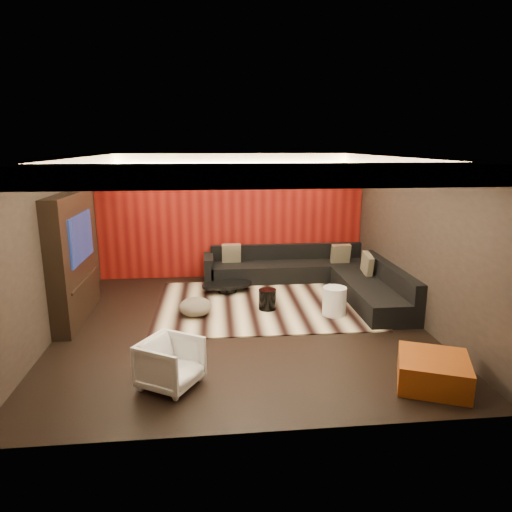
{
  "coord_description": "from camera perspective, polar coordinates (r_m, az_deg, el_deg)",
  "views": [
    {
      "loc": [
        -0.52,
        -7.25,
        3.0
      ],
      "look_at": [
        0.3,
        0.6,
        1.05
      ],
      "focal_mm": 32.0,
      "sensor_mm": 36.0,
      "label": 1
    }
  ],
  "objects": [
    {
      "name": "armchair",
      "position": [
        5.98,
        -10.64,
        -13.05
      ],
      "size": [
        0.93,
        0.92,
        0.62
      ],
      "primitive_type": "imported",
      "rotation": [
        0.0,
        0.0,
        1.03
      ],
      "color": "white",
      "rests_on": "floor"
    },
    {
      "name": "cove_back",
      "position": [
        9.63,
        -2.92,
        11.48
      ],
      "size": [
        4.8,
        0.08,
        0.04
      ],
      "primitive_type": "cube",
      "color": "#FFD899",
      "rests_on": "ground"
    },
    {
      "name": "cove_front",
      "position": [
        4.93,
        0.09,
        9.25
      ],
      "size": [
        4.8,
        0.08,
        0.04
      ],
      "primitive_type": "cube",
      "color": "#FFD899",
      "rests_on": "ground"
    },
    {
      "name": "tv_screen",
      "position": [
        8.29,
        -21.04,
        2.17
      ],
      "size": [
        0.04,
        1.3,
        0.8
      ],
      "primitive_type": "cube",
      "color": "black",
      "rests_on": "ground"
    },
    {
      "name": "tv_surround",
      "position": [
        8.4,
        -21.89,
        -0.2
      ],
      "size": [
        0.3,
        2.0,
        2.2
      ],
      "primitive_type": "cube",
      "color": "black",
      "rests_on": "ground"
    },
    {
      "name": "wall_right",
      "position": [
        8.22,
        19.62,
        1.84
      ],
      "size": [
        0.02,
        6.0,
        2.8
      ],
      "primitive_type": "cube",
      "color": "black",
      "rests_on": "ground"
    },
    {
      "name": "tv_shelf",
      "position": [
        8.46,
        -20.6,
        -2.8
      ],
      "size": [
        0.04,
        1.6,
        0.04
      ],
      "primitive_type": "cube",
      "color": "black",
      "rests_on": "ground"
    },
    {
      "name": "soffit_back",
      "position": [
        9.97,
        -3.03,
        12.08
      ],
      "size": [
        6.0,
        0.6,
        0.22
      ],
      "primitive_type": "cube",
      "color": "silver",
      "rests_on": "ground"
    },
    {
      "name": "coffee_table",
      "position": [
        9.46,
        -3.62,
        -3.95
      ],
      "size": [
        1.26,
        1.26,
        0.18
      ],
      "primitive_type": "cylinder",
      "rotation": [
        0.0,
        0.0,
        0.22
      ],
      "color": "black",
      "rests_on": "rug"
    },
    {
      "name": "cove_right",
      "position": [
        7.81,
        15.96,
        10.43
      ],
      "size": [
        0.08,
        4.8,
        0.04
      ],
      "primitive_type": "cube",
      "color": "#FFD899",
      "rests_on": "ground"
    },
    {
      "name": "red_feature_wall",
      "position": [
        10.35,
        -3.02,
        4.97
      ],
      "size": [
        5.98,
        0.05,
        2.78
      ],
      "primitive_type": "cube",
      "color": "#6B0C0A",
      "rests_on": "ground"
    },
    {
      "name": "striped_pouf",
      "position": [
        8.22,
        -7.57,
        -6.32
      ],
      "size": [
        0.59,
        0.59,
        0.32
      ],
      "primitive_type": "ellipsoid",
      "rotation": [
        0.0,
        0.0,
        0.01
      ],
      "color": "#B5A58C",
      "rests_on": "rug"
    },
    {
      "name": "throw_pillows",
      "position": [
        9.93,
        6.93,
        -0.09
      ],
      "size": [
        2.97,
        1.6,
        0.5
      ],
      "color": "#C3B68F",
      "rests_on": "sectional_sofa"
    },
    {
      "name": "soffit_left",
      "position": [
        7.58,
        -23.09,
        10.46
      ],
      "size": [
        0.6,
        4.8,
        0.22
      ],
      "primitive_type": "cube",
      "color": "silver",
      "rests_on": "ground"
    },
    {
      "name": "floor",
      "position": [
        7.86,
        -1.74,
        -8.63
      ],
      "size": [
        6.0,
        6.0,
        0.02
      ],
      "primitive_type": "cube",
      "color": "black",
      "rests_on": "ground"
    },
    {
      "name": "wall_left",
      "position": [
        7.83,
        -24.37,
        0.84
      ],
      "size": [
        0.02,
        6.0,
        2.8
      ],
      "primitive_type": "cube",
      "color": "black",
      "rests_on": "ground"
    },
    {
      "name": "drum_stool",
      "position": [
        8.44,
        1.43,
        -5.43
      ],
      "size": [
        0.41,
        0.41,
        0.38
      ],
      "primitive_type": "cylinder",
      "rotation": [
        0.0,
        0.0,
        -0.35
      ],
      "color": "black",
      "rests_on": "rug"
    },
    {
      "name": "wall_back",
      "position": [
        10.39,
        -3.03,
        5.0
      ],
      "size": [
        6.0,
        0.02,
        2.8
      ],
      "primitive_type": "cube",
      "color": "black",
      "rests_on": "ground"
    },
    {
      "name": "cove_left",
      "position": [
        7.49,
        -20.5,
        9.97
      ],
      "size": [
        0.08,
        4.8,
        0.04
      ],
      "primitive_type": "cube",
      "color": "#FFD899",
      "rests_on": "ground"
    },
    {
      "name": "ceiling",
      "position": [
        7.27,
        -1.91,
        12.38
      ],
      "size": [
        6.0,
        6.0,
        0.02
      ],
      "primitive_type": "cube",
      "color": "silver",
      "rests_on": "ground"
    },
    {
      "name": "rug",
      "position": [
        8.79,
        0.8,
        -6.01
      ],
      "size": [
        4.03,
        3.05,
        0.02
      ],
      "primitive_type": "cube",
      "rotation": [
        0.0,
        0.0,
        -0.01
      ],
      "color": "beige",
      "rests_on": "floor"
    },
    {
      "name": "soffit_front",
      "position": [
        4.59,
        0.54,
        10.03
      ],
      "size": [
        6.0,
        0.6,
        0.22
      ],
      "primitive_type": "cube",
      "color": "silver",
      "rests_on": "ground"
    },
    {
      "name": "soffit_right",
      "position": [
        7.94,
        18.32,
        10.96
      ],
      "size": [
        0.6,
        4.8,
        0.22
      ],
      "primitive_type": "cube",
      "color": "silver",
      "rests_on": "ground"
    },
    {
      "name": "orange_ottoman",
      "position": [
        6.37,
        21.26,
        -13.3
      ],
      "size": [
        1.11,
        1.11,
        0.38
      ],
      "primitive_type": "cube",
      "rotation": [
        0.0,
        0.0,
        -0.39
      ],
      "color": "#953C13",
      "rests_on": "floor"
    },
    {
      "name": "white_side_table",
      "position": [
        8.28,
        9.76,
        -5.63
      ],
      "size": [
        0.54,
        0.54,
        0.53
      ],
      "primitive_type": "cylinder",
      "rotation": [
        0.0,
        0.0,
        0.34
      ],
      "color": "white",
      "rests_on": "floor"
    },
    {
      "name": "sectional_sofa",
      "position": [
        9.78,
        7.62,
        -2.51
      ],
      "size": [
        3.65,
        3.5,
        0.75
      ],
      "color": "black",
      "rests_on": "floor"
    }
  ]
}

